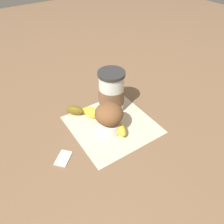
{
  "coord_description": "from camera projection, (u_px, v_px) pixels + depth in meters",
  "views": [
    {
      "loc": [
        0.4,
        -0.28,
        0.47
      ],
      "look_at": [
        0.0,
        0.0,
        0.05
      ],
      "focal_mm": 35.0,
      "sensor_mm": 36.0,
      "label": 1
    }
  ],
  "objects": [
    {
      "name": "ground_plane",
      "position": [
        112.0,
        125.0,
        0.68
      ],
      "size": [
        3.0,
        3.0,
        0.0
      ],
      "primitive_type": "plane",
      "color": "brown"
    },
    {
      "name": "coffee_cup",
      "position": [
        111.0,
        92.0,
        0.7
      ],
      "size": [
        0.09,
        0.09,
        0.14
      ],
      "color": "silver",
      "rests_on": "paper_napkin"
    },
    {
      "name": "sugar_packet",
      "position": [
        63.0,
        158.0,
        0.58
      ],
      "size": [
        0.06,
        0.06,
        0.01
      ],
      "primitive_type": "cube",
      "rotation": [
        0.0,
        0.0,
        5.42
      ],
      "color": "white",
      "rests_on": "ground_plane"
    },
    {
      "name": "paper_napkin",
      "position": [
        112.0,
        125.0,
        0.68
      ],
      "size": [
        0.25,
        0.25,
        0.0
      ],
      "primitive_type": "cube",
      "rotation": [
        0.0,
        0.0,
        -0.03
      ],
      "color": "beige",
      "rests_on": "ground_plane"
    },
    {
      "name": "muffin",
      "position": [
        109.0,
        117.0,
        0.63
      ],
      "size": [
        0.08,
        0.08,
        0.1
      ],
      "color": "white",
      "rests_on": "paper_napkin"
    },
    {
      "name": "banana",
      "position": [
        98.0,
        117.0,
        0.68
      ],
      "size": [
        0.22,
        0.12,
        0.03
      ],
      "color": "gold",
      "rests_on": "paper_napkin"
    }
  ]
}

